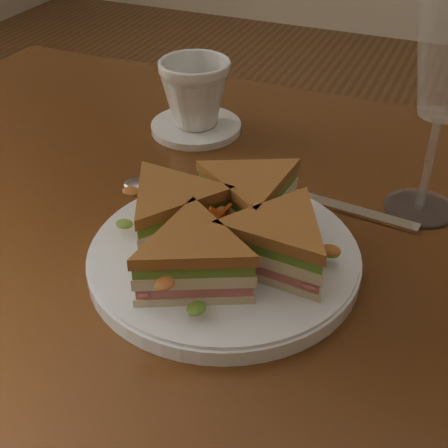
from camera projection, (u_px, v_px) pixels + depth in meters
name	position (u px, v px, depth m)	size (l,w,h in m)	color
table	(254.00, 304.00, 0.73)	(1.20, 0.80, 0.75)	#371C0C
plate	(224.00, 258.00, 0.63)	(0.27, 0.27, 0.02)	silver
sandwich_wedges	(224.00, 228.00, 0.61)	(0.25, 0.25, 0.06)	beige
crisps_mound	(224.00, 232.00, 0.61)	(0.09, 0.09, 0.05)	#C04A18
spoon	(160.00, 189.00, 0.74)	(0.18, 0.04, 0.01)	silver
knife	(320.00, 202.00, 0.72)	(0.22, 0.04, 0.00)	silver
saucer	(196.00, 127.00, 0.87)	(0.13, 0.13, 0.01)	silver
coffee_cup	(195.00, 93.00, 0.85)	(0.10, 0.10, 0.09)	silver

